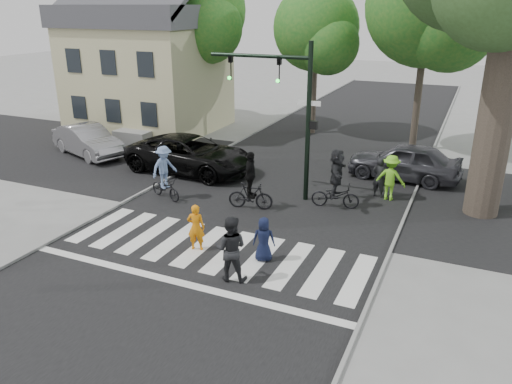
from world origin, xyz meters
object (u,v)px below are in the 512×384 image
pedestrian_woman (196,227)px  car_grey (404,161)px  traffic_signal (287,99)px  car_silver (88,141)px  pedestrian_adult (231,249)px  car_suv (190,154)px  cyclist_left (165,176)px  cyclist_mid (250,186)px  cyclist_right (336,182)px  pedestrian_child (264,239)px

pedestrian_woman → car_grey: bearing=-132.5°
traffic_signal → car_silver: traffic_signal is taller
pedestrian_adult → car_suv: 9.86m
cyclist_left → cyclist_mid: 3.51m
cyclist_right → car_grey: bearing=67.4°
traffic_signal → pedestrian_adult: bearing=-82.1°
pedestrian_child → cyclist_mid: bearing=-76.8°
car_silver → pedestrian_woman: bearing=-103.5°
cyclist_mid → car_silver: size_ratio=0.47×
pedestrian_child → pedestrian_woman: bearing=-11.7°
traffic_signal → car_suv: traffic_signal is taller
cyclist_right → car_grey: 4.76m
car_grey → car_silver: bearing=-76.1°
car_grey → traffic_signal: bearing=-40.2°
cyclist_right → pedestrian_child: bearing=-99.3°
pedestrian_child → cyclist_left: (-5.54, 3.12, 0.24)m
pedestrian_woman → car_grey: size_ratio=0.31×
traffic_signal → pedestrian_woman: (-0.87, -5.45, -3.15)m
cyclist_mid → car_grey: size_ratio=0.46×
cyclist_mid → cyclist_right: (2.85, 1.41, 0.11)m
pedestrian_adult → cyclist_right: size_ratio=0.83×
pedestrian_woman → car_silver: size_ratio=0.32×
traffic_signal → car_silver: size_ratio=1.29×
cyclist_mid → pedestrian_woman: bearing=-92.1°
cyclist_left → cyclist_mid: size_ratio=0.97×
pedestrian_woman → cyclist_left: bearing=-60.4°
cyclist_mid → car_suv: bearing=146.1°
cyclist_mid → cyclist_right: cyclist_right is taller
pedestrian_adult → pedestrian_child: bearing=-120.2°
cyclist_mid → car_grey: (4.68, 5.80, -0.09)m
pedestrian_child → car_suv: size_ratio=0.23×
pedestrian_child → pedestrian_adult: pedestrian_adult is taller
traffic_signal → pedestrian_woman: 6.35m
cyclist_right → car_silver: bearing=172.7°
traffic_signal → cyclist_right: 3.59m
car_silver → car_suv: bearing=-71.9°
pedestrian_child → car_grey: size_ratio=0.29×
pedestrian_adult → cyclist_right: bearing=-115.2°
car_suv → car_grey: bearing=-70.1°
pedestrian_adult → cyclist_right: 6.43m
pedestrian_adult → car_grey: (3.03, 10.71, -0.13)m
cyclist_left → cyclist_right: cyclist_right is taller
pedestrian_woman → cyclist_right: cyclist_right is taller
pedestrian_adult → cyclist_mid: cyclist_mid is taller
car_suv → car_grey: (9.03, 2.89, -0.01)m
pedestrian_woman → car_suv: car_suv is taller
pedestrian_woman → cyclist_left: cyclist_left is taller
cyclist_mid → cyclist_left: bearing=-173.4°
cyclist_left → car_silver: bearing=153.2°
pedestrian_child → cyclist_left: size_ratio=0.64×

